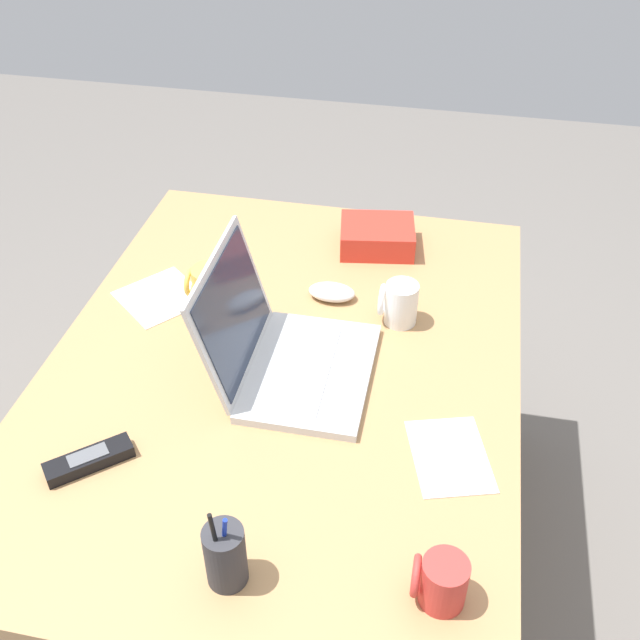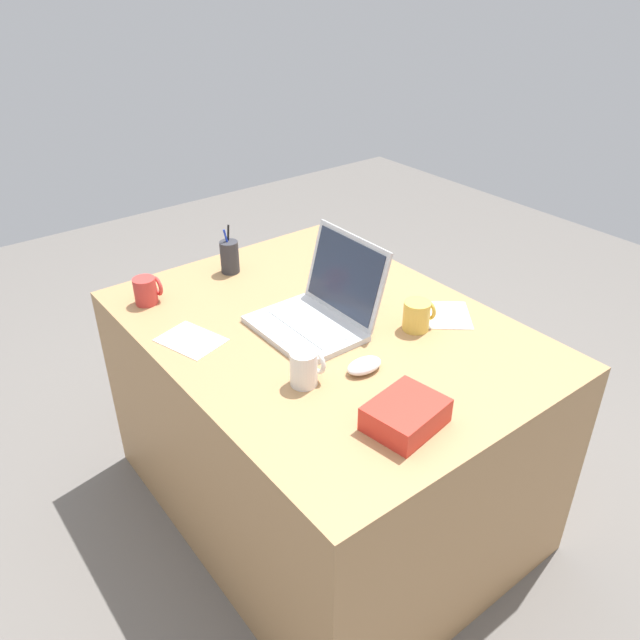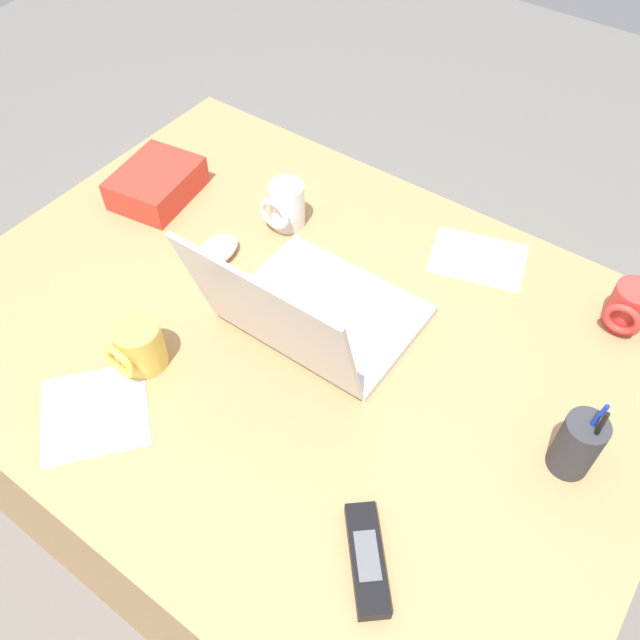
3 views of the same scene
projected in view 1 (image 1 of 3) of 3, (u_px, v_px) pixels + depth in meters
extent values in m
plane|color=slate|center=(290.00, 567.00, 2.00)|extent=(6.00, 6.00, 0.00)
cube|color=tan|center=(286.00, 479.00, 1.77)|extent=(1.27, 0.95, 0.72)
cube|color=silver|center=(311.00, 372.00, 1.52)|extent=(0.32, 0.24, 0.02)
cube|color=silver|center=(300.00, 366.00, 1.51)|extent=(0.26, 0.12, 0.00)
cube|color=silver|center=(347.00, 373.00, 1.50)|extent=(0.09, 0.05, 0.00)
cube|color=silver|center=(232.00, 312.00, 1.46)|extent=(0.31, 0.07, 0.24)
cube|color=#283347|center=(234.00, 312.00, 1.46)|extent=(0.28, 0.06, 0.21)
ellipsoid|color=white|center=(332.00, 292.00, 1.71)|extent=(0.06, 0.11, 0.03)
cylinder|color=#C63833|center=(444.00, 582.00, 1.12)|extent=(0.07, 0.07, 0.09)
torus|color=#C63833|center=(416.00, 575.00, 1.12)|extent=(0.06, 0.01, 0.06)
cylinder|color=#E0BC4C|center=(210.00, 286.00, 1.68)|extent=(0.08, 0.08, 0.09)
torus|color=#E0BC4C|center=(191.00, 282.00, 1.69)|extent=(0.07, 0.01, 0.07)
cylinder|color=white|center=(401.00, 304.00, 1.63)|extent=(0.07, 0.07, 0.10)
torus|color=white|center=(382.00, 299.00, 1.63)|extent=(0.07, 0.01, 0.07)
cube|color=black|center=(89.00, 460.00, 1.34)|extent=(0.13, 0.14, 0.02)
cube|color=#595B60|center=(88.00, 455.00, 1.33)|extent=(0.07, 0.07, 0.00)
cylinder|color=#333338|center=(225.00, 556.00, 1.14)|extent=(0.06, 0.06, 0.11)
cylinder|color=#1933B2|center=(224.00, 542.00, 1.11)|extent=(0.02, 0.03, 0.13)
cylinder|color=black|center=(217.00, 547.00, 1.10)|extent=(0.01, 0.02, 0.15)
cube|color=red|center=(377.00, 236.00, 1.86)|extent=(0.17, 0.20, 0.06)
cube|color=white|center=(161.00, 297.00, 1.72)|extent=(0.24, 0.24, 0.00)
cube|color=white|center=(450.00, 456.00, 1.36)|extent=(0.21, 0.18, 0.00)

